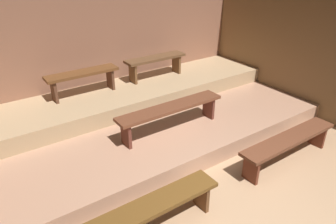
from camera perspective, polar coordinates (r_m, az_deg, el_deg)
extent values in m
cube|color=tan|center=(5.37, 0.55, -7.05)|extent=(6.85, 5.04, 0.08)
cube|color=brown|center=(6.57, -10.48, 10.63)|extent=(6.85, 0.06, 2.32)
cube|color=brown|center=(6.93, 22.02, 9.97)|extent=(0.06, 5.04, 2.32)
cube|color=tan|center=(5.75, -3.31, -2.38)|extent=(6.05, 2.90, 0.30)
cube|color=tan|center=(6.23, -7.22, 2.95)|extent=(6.05, 1.32, 0.30)
cube|color=brown|center=(3.66, -4.11, -17.11)|extent=(1.89, 0.33, 0.05)
cube|color=brown|center=(4.17, 6.06, -14.76)|extent=(0.05, 0.27, 0.40)
cube|color=brown|center=(5.16, 21.24, -4.55)|extent=(1.89, 0.33, 0.05)
cube|color=#5F2D1D|center=(4.71, 14.86, -10.05)|extent=(0.05, 0.27, 0.40)
cube|color=#5F2D1D|center=(5.91, 25.54, -3.84)|extent=(0.05, 0.27, 0.40)
cube|color=brown|center=(5.09, 0.50, 0.82)|extent=(1.91, 0.33, 0.05)
cube|color=#5B2C22|center=(4.82, -7.64, -4.06)|extent=(0.05, 0.27, 0.40)
cube|color=#5B2C22|center=(5.66, 7.40, 0.91)|extent=(0.05, 0.27, 0.40)
cube|color=brown|center=(5.93, -15.37, 6.86)|extent=(1.32, 0.33, 0.05)
cube|color=#502F1F|center=(5.87, -20.03, 3.60)|extent=(0.05, 0.27, 0.40)
cube|color=#502F1F|center=(6.19, -10.44, 6.02)|extent=(0.05, 0.27, 0.40)
cube|color=brown|center=(6.58, -2.31, 9.78)|extent=(1.32, 0.33, 0.05)
cube|color=brown|center=(6.40, -6.40, 7.00)|extent=(0.05, 0.27, 0.40)
cube|color=brown|center=(6.94, 1.53, 8.78)|extent=(0.05, 0.27, 0.40)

